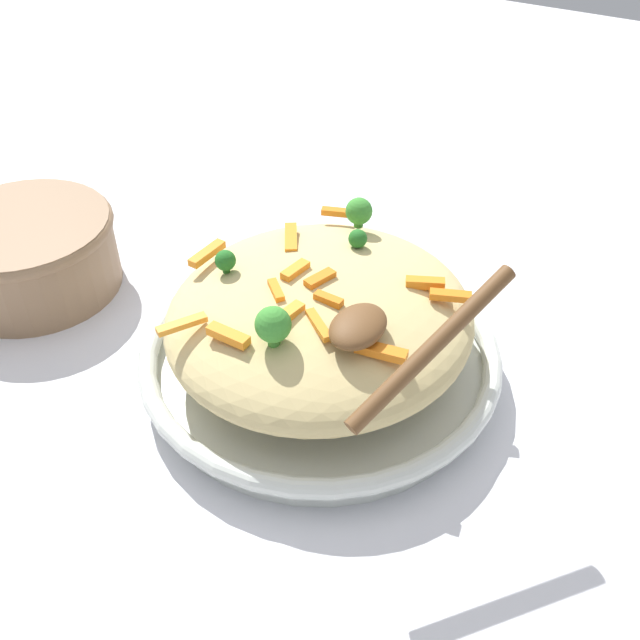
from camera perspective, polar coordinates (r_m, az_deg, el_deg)
name	(u,v)px	position (r m, az deg, el deg)	size (l,w,h in m)	color
ground_plane	(320,373)	(0.66, 0.00, -4.22)	(2.40, 2.40, 0.00)	silver
serving_bowl	(320,357)	(0.65, 0.00, -2.92)	(0.32, 0.32, 0.04)	silver
pasta_mound	(320,316)	(0.62, 0.00, 0.34)	(0.27, 0.26, 0.07)	#D1BA7A
carrot_piece_0	(381,351)	(0.53, 4.87, -2.49)	(0.04, 0.01, 0.01)	orange
carrot_piece_1	(296,270)	(0.60, -1.90, 3.99)	(0.03, 0.01, 0.01)	orange
carrot_piece_2	(336,212)	(0.69, 1.25, 8.56)	(0.03, 0.01, 0.01)	orange
carrot_piece_3	(319,279)	(0.59, -0.10, 3.29)	(0.03, 0.01, 0.01)	orange
carrot_piece_4	(451,296)	(0.59, 10.31, 1.92)	(0.03, 0.01, 0.01)	orange
carrot_piece_5	(425,283)	(0.60, 8.34, 2.92)	(0.03, 0.01, 0.01)	orange
carrot_piece_6	(276,291)	(0.58, -3.50, 2.33)	(0.03, 0.01, 0.01)	orange
carrot_piece_7	(207,253)	(0.64, -8.94, 5.24)	(0.04, 0.01, 0.01)	orange
carrot_piece_8	(328,299)	(0.57, 0.67, 1.65)	(0.02, 0.01, 0.01)	orange
carrot_piece_9	(286,317)	(0.56, -2.71, 0.22)	(0.04, 0.01, 0.01)	orange
carrot_piece_10	(291,239)	(0.65, -2.32, 6.45)	(0.04, 0.01, 0.01)	orange
carrot_piece_11	(182,324)	(0.57, -10.90, -0.33)	(0.04, 0.01, 0.01)	orange
carrot_piece_12	(319,325)	(0.55, -0.11, -0.39)	(0.04, 0.01, 0.01)	orange
carrot_piece_13	(228,335)	(0.55, -7.28, -1.22)	(0.04, 0.01, 0.01)	orange
broccoli_floret_0	(359,212)	(0.67, 3.11, 8.58)	(0.03, 0.03, 0.03)	#377928
broccoli_floret_1	(225,261)	(0.62, -7.51, 4.68)	(0.02, 0.02, 0.02)	#205B1C
broccoli_floret_2	(359,239)	(0.64, 3.09, 6.41)	(0.02, 0.02, 0.02)	#205B1C
broccoli_floret_3	(273,325)	(0.53, -3.74, -0.40)	(0.03, 0.03, 0.03)	#377928
serving_spoon	(383,333)	(0.52, 4.98, -1.05)	(0.14, 0.12, 0.07)	brown
companion_bowl	(28,250)	(0.79, -22.12, 5.15)	(0.18, 0.18, 0.08)	#8C6B4C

